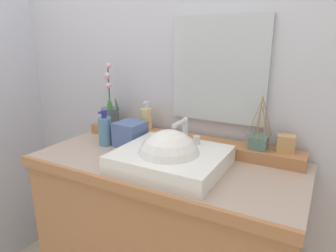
{
  "coord_description": "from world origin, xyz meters",
  "views": [
    {
      "loc": [
        0.6,
        -1.07,
        1.41
      ],
      "look_at": [
        0.02,
        -0.02,
        1.06
      ],
      "focal_mm": 32.04,
      "sensor_mm": 36.0,
      "label": 1
    }
  ],
  "objects_px": {
    "potted_plant": "(110,112)",
    "reed_diffuser": "(259,141)",
    "soap_bar": "(159,137)",
    "lotion_bottle": "(105,130)",
    "trinket_box": "(286,144)",
    "tissue_box": "(130,134)",
    "sink_basin": "(170,160)",
    "soap_dispenser": "(147,118)"
  },
  "relations": [
    {
      "from": "lotion_bottle",
      "to": "tissue_box",
      "type": "height_order",
      "value": "lotion_bottle"
    },
    {
      "from": "potted_plant",
      "to": "tissue_box",
      "type": "bearing_deg",
      "value": -28.15
    },
    {
      "from": "reed_diffuser",
      "to": "tissue_box",
      "type": "height_order",
      "value": "reed_diffuser"
    },
    {
      "from": "sink_basin",
      "to": "tissue_box",
      "type": "bearing_deg",
      "value": 154.03
    },
    {
      "from": "potted_plant",
      "to": "reed_diffuser",
      "type": "distance_m",
      "value": 0.81
    },
    {
      "from": "lotion_bottle",
      "to": "potted_plant",
      "type": "bearing_deg",
      "value": 120.1
    },
    {
      "from": "potted_plant",
      "to": "tissue_box",
      "type": "relative_size",
      "value": 2.61
    },
    {
      "from": "potted_plant",
      "to": "trinket_box",
      "type": "bearing_deg",
      "value": 1.3
    },
    {
      "from": "soap_bar",
      "to": "tissue_box",
      "type": "height_order",
      "value": "tissue_box"
    },
    {
      "from": "sink_basin",
      "to": "trinket_box",
      "type": "bearing_deg",
      "value": 34.83
    },
    {
      "from": "soap_bar",
      "to": "trinket_box",
      "type": "xyz_separation_m",
      "value": [
        0.52,
        0.17,
        0.0
      ]
    },
    {
      "from": "soap_bar",
      "to": "lotion_bottle",
      "type": "relative_size",
      "value": 0.39
    },
    {
      "from": "potted_plant",
      "to": "reed_diffuser",
      "type": "bearing_deg",
      "value": 0.39
    },
    {
      "from": "soap_bar",
      "to": "potted_plant",
      "type": "relative_size",
      "value": 0.21
    },
    {
      "from": "soap_dispenser",
      "to": "reed_diffuser",
      "type": "bearing_deg",
      "value": -1.99
    },
    {
      "from": "soap_bar",
      "to": "lotion_bottle",
      "type": "height_order",
      "value": "lotion_bottle"
    },
    {
      "from": "soap_dispenser",
      "to": "lotion_bottle",
      "type": "height_order",
      "value": "soap_dispenser"
    },
    {
      "from": "sink_basin",
      "to": "soap_bar",
      "type": "height_order",
      "value": "sink_basin"
    },
    {
      "from": "soap_bar",
      "to": "reed_diffuser",
      "type": "distance_m",
      "value": 0.44
    },
    {
      "from": "sink_basin",
      "to": "lotion_bottle",
      "type": "relative_size",
      "value": 2.39
    },
    {
      "from": "soap_dispenser",
      "to": "trinket_box",
      "type": "distance_m",
      "value": 0.7
    },
    {
      "from": "sink_basin",
      "to": "reed_diffuser",
      "type": "xyz_separation_m",
      "value": [
        0.3,
        0.27,
        0.05
      ]
    },
    {
      "from": "soap_bar",
      "to": "potted_plant",
      "type": "height_order",
      "value": "potted_plant"
    },
    {
      "from": "sink_basin",
      "to": "reed_diffuser",
      "type": "bearing_deg",
      "value": 41.98
    },
    {
      "from": "lotion_bottle",
      "to": "tissue_box",
      "type": "bearing_deg",
      "value": 22.63
    },
    {
      "from": "potted_plant",
      "to": "tissue_box",
      "type": "height_order",
      "value": "potted_plant"
    },
    {
      "from": "reed_diffuser",
      "to": "trinket_box",
      "type": "xyz_separation_m",
      "value": [
        0.11,
        0.02,
        0.0
      ]
    },
    {
      "from": "sink_basin",
      "to": "tissue_box",
      "type": "relative_size",
      "value": 3.32
    },
    {
      "from": "sink_basin",
      "to": "soap_dispenser",
      "type": "xyz_separation_m",
      "value": [
        -0.29,
        0.29,
        0.08
      ]
    },
    {
      "from": "reed_diffuser",
      "to": "tissue_box",
      "type": "bearing_deg",
      "value": -168.7
    },
    {
      "from": "soap_bar",
      "to": "reed_diffuser",
      "type": "xyz_separation_m",
      "value": [
        0.42,
        0.15,
        0.0
      ]
    },
    {
      "from": "sink_basin",
      "to": "lotion_bottle",
      "type": "distance_m",
      "value": 0.43
    },
    {
      "from": "potted_plant",
      "to": "trinket_box",
      "type": "relative_size",
      "value": 4.7
    },
    {
      "from": "soap_bar",
      "to": "tissue_box",
      "type": "distance_m",
      "value": 0.19
    },
    {
      "from": "soap_dispenser",
      "to": "reed_diffuser",
      "type": "relative_size",
      "value": 0.63
    },
    {
      "from": "sink_basin",
      "to": "soap_bar",
      "type": "relative_size",
      "value": 6.17
    },
    {
      "from": "reed_diffuser",
      "to": "lotion_bottle",
      "type": "xyz_separation_m",
      "value": [
        -0.72,
        -0.17,
        -0.01
      ]
    },
    {
      "from": "potted_plant",
      "to": "lotion_bottle",
      "type": "bearing_deg",
      "value": -59.9
    },
    {
      "from": "soap_bar",
      "to": "reed_diffuser",
      "type": "bearing_deg",
      "value": 20.02
    },
    {
      "from": "potted_plant",
      "to": "soap_bar",
      "type": "bearing_deg",
      "value": -20.18
    },
    {
      "from": "reed_diffuser",
      "to": "lotion_bottle",
      "type": "distance_m",
      "value": 0.74
    },
    {
      "from": "trinket_box",
      "to": "lotion_bottle",
      "type": "height_order",
      "value": "lotion_bottle"
    }
  ]
}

